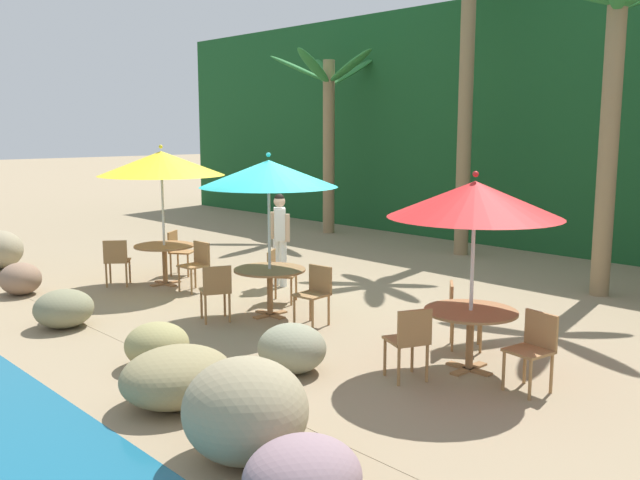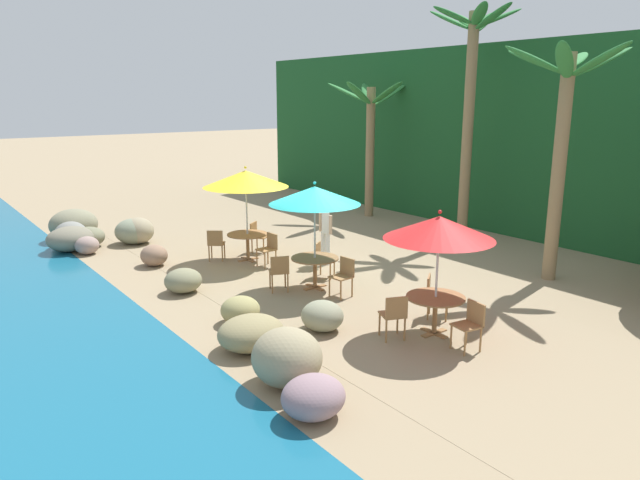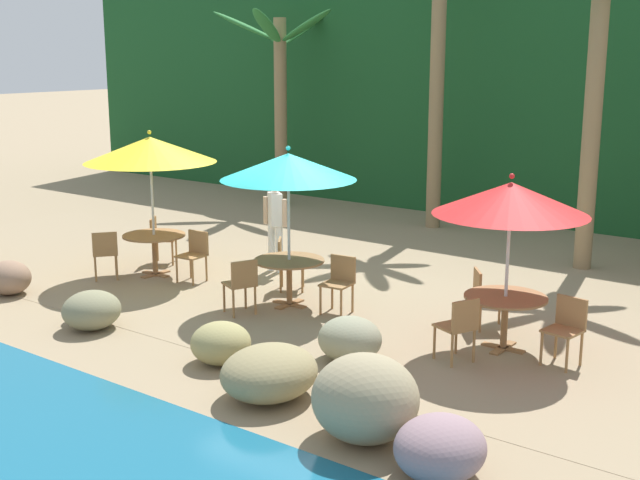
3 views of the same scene
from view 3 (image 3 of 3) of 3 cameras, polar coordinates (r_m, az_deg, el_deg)
name	(u,v)px [view 3 (image 3 of 3)]	position (r m, az deg, el deg)	size (l,w,h in m)	color
ground_plane	(296,300)	(13.47, -1.67, -4.09)	(120.00, 120.00, 0.00)	#937F60
terrace_deck	(296,300)	(13.47, -1.67, -4.08)	(18.00, 5.20, 0.01)	#937F60
foliage_backdrop	(532,89)	(20.71, 14.24, 9.92)	(28.00, 2.40, 6.00)	#194C23
umbrella_yellow	(150,150)	(14.78, -11.50, 6.05)	(2.28, 2.28, 2.57)	silver
dining_table_yellow	(154,241)	(15.05, -11.22, -0.10)	(1.10, 1.10, 0.74)	olive
chair_yellow_seaward	(195,252)	(14.58, -8.53, -0.82)	(0.45, 0.46, 0.87)	#9E7042
chair_yellow_inland	(159,236)	(15.90, -10.87, 0.24)	(0.59, 0.59, 0.87)	#9E7042
chair_yellow_left	(105,251)	(14.95, -14.42, -0.75)	(0.59, 0.59, 0.87)	#9E7042
umbrella_teal	(288,167)	(12.72, -2.17, 5.01)	(2.09, 2.09, 2.51)	silver
dining_table_teal	(289,267)	(13.03, -2.11, -1.87)	(1.10, 1.10, 0.74)	olive
chair_teal_seaward	(340,280)	(12.71, 1.34, -2.72)	(0.46, 0.47, 0.87)	#9E7042
chair_teal_inland	(286,260)	(13.88, -2.30, -1.38)	(0.59, 0.59, 0.87)	#9E7042
chair_teal_left	(242,282)	(12.63, -5.36, -2.88)	(0.56, 0.56, 0.87)	#9E7042
umbrella_red	(511,199)	(11.06, 12.86, 2.77)	(2.02, 2.02, 2.38)	silver
dining_table_red	(505,305)	(11.39, 12.50, -4.36)	(1.10, 1.10, 0.74)	olive
chair_red_seaward	(566,326)	(11.09, 16.43, -5.61)	(0.48, 0.48, 0.87)	#9E7042
chair_red_inland	(485,294)	(12.20, 11.14, -3.65)	(0.60, 0.59, 0.87)	#9E7042
chair_red_left	(459,325)	(10.82, 9.47, -5.72)	(0.56, 0.55, 0.87)	#9E7042
palm_tree_nearest	(280,76)	(21.40, -2.76, 11.11)	(3.24, 3.33, 4.90)	olive
palm_tree_second	(439,18)	(18.72, 8.10, 14.74)	(2.68, 2.72, 6.88)	olive
palm_tree_third	(597,61)	(15.65, 18.31, 11.52)	(3.15, 3.05, 5.51)	olive
waiter_in_white	(275,218)	(14.96, -3.08, 1.51)	(0.52, 0.36, 1.70)	white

